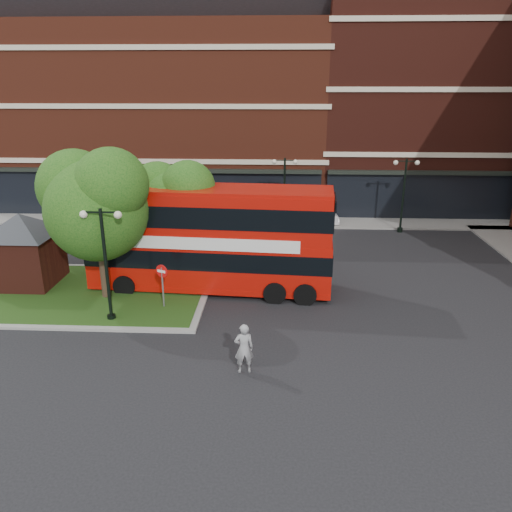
# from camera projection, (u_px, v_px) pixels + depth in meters

# --- Properties ---
(ground) EXTENTS (120.00, 120.00, 0.00)m
(ground) POSITION_uv_depth(u_px,v_px,m) (238.00, 326.00, 21.14)
(ground) COLOR black
(ground) RESTS_ON ground
(pavement_far) EXTENTS (44.00, 3.00, 0.12)m
(pavement_far) POSITION_uv_depth(u_px,v_px,m) (256.00, 222.00, 36.67)
(pavement_far) COLOR slate
(pavement_far) RESTS_ON ground
(terrace_far_left) EXTENTS (26.00, 12.00, 14.00)m
(terrace_far_left) POSITION_uv_depth(u_px,v_px,m) (165.00, 117.00, 41.80)
(terrace_far_left) COLOR maroon
(terrace_far_left) RESTS_ON ground
(terrace_far_right) EXTENTS (18.00, 12.00, 16.00)m
(terrace_far_right) POSITION_uv_depth(u_px,v_px,m) (433.00, 105.00, 40.49)
(terrace_far_right) COLOR #471911
(terrace_far_right) RESTS_ON ground
(traffic_island) EXTENTS (12.60, 7.60, 0.15)m
(traffic_island) POSITION_uv_depth(u_px,v_px,m) (80.00, 293.00, 24.30)
(traffic_island) COLOR gray
(traffic_island) RESTS_ON ground
(kiosk) EXTENTS (6.51, 6.51, 3.60)m
(kiosk) POSITION_uv_depth(u_px,v_px,m) (22.00, 242.00, 24.63)
(kiosk) COLOR #471911
(kiosk) RESTS_ON traffic_island
(tree_island_west) EXTENTS (5.40, 4.71, 7.21)m
(tree_island_west) POSITION_uv_depth(u_px,v_px,m) (95.00, 200.00, 22.27)
(tree_island_west) COLOR #2D2116
(tree_island_west) RESTS_ON ground
(tree_island_east) EXTENTS (4.46, 3.90, 6.29)m
(tree_island_east) POSITION_uv_depth(u_px,v_px,m) (173.00, 200.00, 24.67)
(tree_island_east) COLOR #2D2116
(tree_island_east) RESTS_ON ground
(lamp_island) EXTENTS (1.72, 0.36, 5.00)m
(lamp_island) POSITION_uv_depth(u_px,v_px,m) (105.00, 260.00, 20.64)
(lamp_island) COLOR black
(lamp_island) RESTS_ON ground
(lamp_far_left) EXTENTS (1.72, 0.36, 5.00)m
(lamp_far_left) POSITION_uv_depth(u_px,v_px,m) (284.00, 190.00, 33.78)
(lamp_far_left) COLOR black
(lamp_far_left) RESTS_ON ground
(lamp_far_right) EXTENTS (1.72, 0.36, 5.00)m
(lamp_far_right) POSITION_uv_depth(u_px,v_px,m) (404.00, 191.00, 33.43)
(lamp_far_right) COLOR black
(lamp_far_right) RESTS_ON ground
(bus) EXTENTS (11.90, 3.52, 4.48)m
(bus) POSITION_uv_depth(u_px,v_px,m) (210.00, 232.00, 24.01)
(bus) COLOR #AC0E06
(bus) RESTS_ON ground
(woman) EXTENTS (0.75, 0.55, 1.88)m
(woman) POSITION_uv_depth(u_px,v_px,m) (244.00, 348.00, 17.51)
(woman) COLOR gray
(woman) RESTS_ON ground
(car_silver) EXTENTS (4.39, 1.93, 1.47)m
(car_silver) POSITION_uv_depth(u_px,v_px,m) (246.00, 214.00, 36.01)
(car_silver) COLOR #9EA1A5
(car_silver) RESTS_ON ground
(car_white) EXTENTS (4.36, 1.71, 1.41)m
(car_white) POSITION_uv_depth(u_px,v_px,m) (309.00, 215.00, 35.82)
(car_white) COLOR white
(car_white) RESTS_ON ground
(no_entry_sign) EXTENTS (0.56, 0.29, 2.15)m
(no_entry_sign) POSITION_uv_depth(u_px,v_px,m) (162.00, 278.00, 22.20)
(no_entry_sign) COLOR slate
(no_entry_sign) RESTS_ON ground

